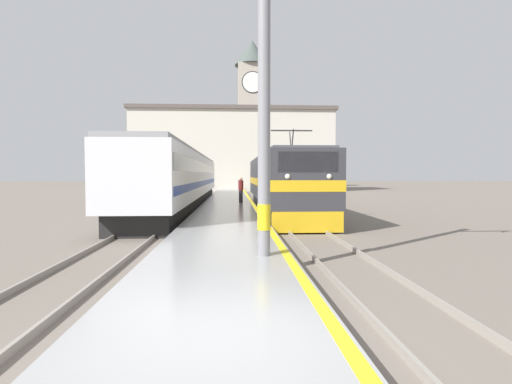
% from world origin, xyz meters
% --- Properties ---
extents(ground_plane, '(200.00, 200.00, 0.00)m').
position_xyz_m(ground_plane, '(0.00, 30.00, 0.00)').
color(ground_plane, '#70665B').
extents(platform, '(3.41, 140.00, 0.44)m').
position_xyz_m(platform, '(0.00, 25.00, 0.22)').
color(platform, '#999999').
rests_on(platform, ground).
extents(rail_track_near, '(2.83, 140.00, 0.16)m').
position_xyz_m(rail_track_near, '(3.16, 25.00, 0.03)').
color(rail_track_near, '#70665B').
rests_on(rail_track_near, ground).
extents(rail_track_far, '(2.83, 140.00, 0.16)m').
position_xyz_m(rail_track_far, '(-3.24, 25.00, 0.03)').
color(rail_track_far, '#70665B').
rests_on(rail_track_far, ground).
extents(locomotive_train, '(2.92, 17.99, 4.49)m').
position_xyz_m(locomotive_train, '(3.16, 19.03, 1.80)').
color(locomotive_train, black).
rests_on(locomotive_train, ground).
extents(passenger_train, '(2.92, 30.57, 3.79)m').
position_xyz_m(passenger_train, '(-3.24, 24.19, 2.05)').
color(passenger_train, black).
rests_on(passenger_train, ground).
extents(catenary_mast, '(2.44, 0.31, 8.80)m').
position_xyz_m(catenary_mast, '(1.08, 4.32, 4.76)').
color(catenary_mast, gray).
rests_on(catenary_mast, platform).
extents(person_on_platform, '(0.34, 0.34, 1.72)m').
position_xyz_m(person_on_platform, '(0.81, 21.87, 1.34)').
color(person_on_platform, '#23232D').
rests_on(person_on_platform, platform).
extents(clock_tower, '(5.88, 5.88, 24.85)m').
position_xyz_m(clock_tower, '(3.50, 63.05, 13.34)').
color(clock_tower, '#ADA393').
rests_on(clock_tower, ground).
extents(station_building, '(28.24, 9.59, 11.50)m').
position_xyz_m(station_building, '(0.25, 52.86, 5.77)').
color(station_building, beige).
rests_on(station_building, ground).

